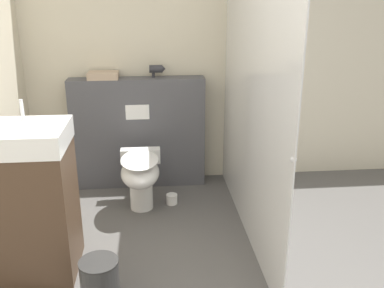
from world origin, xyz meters
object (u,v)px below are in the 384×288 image
(toilet, at_px, (140,174))
(sink_vanity, at_px, (28,201))
(hair_drier, at_px, (157,69))
(waste_bin, at_px, (100,282))

(toilet, relative_size, sink_vanity, 0.50)
(toilet, relative_size, hair_drier, 3.86)
(hair_drier, relative_size, waste_bin, 0.51)
(sink_vanity, bearing_deg, hair_drier, 57.29)
(sink_vanity, height_order, waste_bin, sink_vanity)
(hair_drier, distance_m, waste_bin, 2.08)
(sink_vanity, bearing_deg, toilet, 47.88)
(toilet, height_order, hair_drier, hair_drier)
(toilet, distance_m, waste_bin, 1.22)
(waste_bin, bearing_deg, hair_drier, 77.15)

